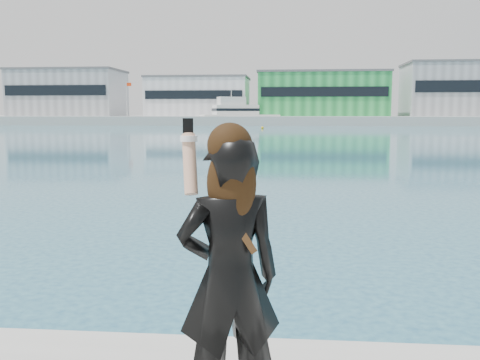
% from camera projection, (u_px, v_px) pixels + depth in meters
% --- Properties ---
extents(far_quay, '(320.00, 40.00, 2.00)m').
position_uv_depth(far_quay, '(288.00, 120.00, 131.90)').
color(far_quay, '#9E9E99').
rests_on(far_quay, ground).
extents(warehouse_grey_left, '(26.52, 16.36, 11.50)m').
position_uv_depth(warehouse_grey_left, '(69.00, 93.00, 134.02)').
color(warehouse_grey_left, gray).
rests_on(warehouse_grey_left, far_quay).
extents(warehouse_white, '(24.48, 15.35, 9.50)m').
position_uv_depth(warehouse_white, '(199.00, 96.00, 131.17)').
color(warehouse_white, silver).
rests_on(warehouse_white, far_quay).
extents(warehouse_green, '(30.60, 16.36, 10.50)m').
position_uv_depth(warehouse_green, '(322.00, 94.00, 128.40)').
color(warehouse_green, '#21843C').
rests_on(warehouse_green, far_quay).
extents(warehouse_grey_right, '(25.50, 15.35, 12.50)m').
position_uv_depth(warehouse_grey_right, '(459.00, 89.00, 125.39)').
color(warehouse_grey_right, gray).
rests_on(warehouse_grey_right, far_quay).
extents(flagpole_left, '(1.28, 0.16, 8.00)m').
position_uv_depth(flagpole_left, '(127.00, 97.00, 125.73)').
color(flagpole_left, silver).
rests_on(flagpole_left, far_quay).
extents(flagpole_right, '(1.28, 0.16, 8.00)m').
position_uv_depth(flagpole_right, '(387.00, 96.00, 120.32)').
color(flagpole_right, silver).
rests_on(flagpole_right, far_quay).
extents(motor_yacht, '(18.29, 11.46, 8.29)m').
position_uv_depth(motor_yacht, '(238.00, 115.00, 120.66)').
color(motor_yacht, silver).
rests_on(motor_yacht, ground).
extents(buoy_far, '(0.50, 0.50, 0.50)m').
position_uv_depth(buoy_far, '(185.00, 133.00, 74.33)').
color(buoy_far, gold).
rests_on(buoy_far, ground).
extents(buoy_extra, '(0.50, 0.50, 0.50)m').
position_uv_depth(buoy_extra, '(262.00, 129.00, 92.37)').
color(buoy_extra, gold).
rests_on(buoy_extra, ground).
extents(woman, '(0.72, 0.58, 1.83)m').
position_uv_depth(woman, '(229.00, 270.00, 3.21)').
color(woman, black).
rests_on(woman, near_quay).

